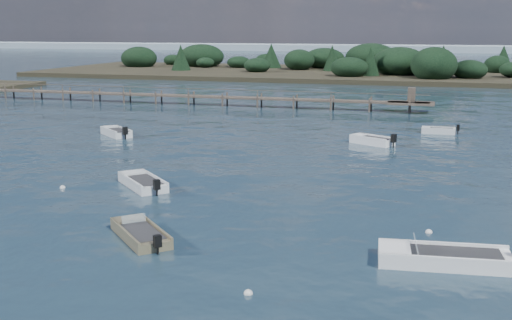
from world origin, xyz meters
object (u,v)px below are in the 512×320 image
(tender_far_white, at_px, (372,142))
(tender_far_grey, at_px, (116,134))
(tender_far_grey_b, at_px, (438,132))
(dinghy_mid_white_a, at_px, (444,260))
(dinghy_mid_grey, at_px, (143,184))
(jetty, at_px, (191,96))
(dinghy_near_olive, at_px, (140,235))

(tender_far_white, bearing_deg, tender_far_grey, -174.44)
(tender_far_white, xyz_separation_m, tender_far_grey_b, (4.98, 6.98, -0.03))
(dinghy_mid_white_a, distance_m, dinghy_mid_grey, 18.73)
(tender_far_white, distance_m, tender_far_grey_b, 8.58)
(tender_far_grey_b, xyz_separation_m, jetty, (-28.85, 13.87, 0.83))
(dinghy_mid_grey, relative_size, dinghy_near_olive, 1.04)
(tender_far_white, bearing_deg, dinghy_mid_grey, -122.46)
(dinghy_mid_grey, xyz_separation_m, dinghy_near_olive, (4.09, -8.53, -0.02))
(dinghy_mid_grey, bearing_deg, tender_far_white, 57.54)
(dinghy_mid_white_a, xyz_separation_m, dinghy_mid_grey, (-16.92, 8.03, -0.01))
(tender_far_grey, bearing_deg, dinghy_mid_white_a, -41.13)
(tender_far_grey, height_order, dinghy_mid_grey, tender_far_grey)
(tender_far_grey, xyz_separation_m, tender_far_white, (21.46, 2.09, 0.00))
(dinghy_mid_grey, bearing_deg, tender_far_grey, 123.06)
(dinghy_mid_white_a, bearing_deg, dinghy_mid_grey, 154.62)
(tender_far_grey, xyz_separation_m, dinghy_mid_grey, (10.18, -15.65, -0.02))
(tender_far_grey_b, bearing_deg, dinghy_mid_grey, -123.34)
(dinghy_near_olive, height_order, jetty, jetty)
(dinghy_near_olive, bearing_deg, tender_far_white, 74.69)
(tender_far_grey_b, relative_size, jetty, 0.05)
(jetty, bearing_deg, tender_far_white, -41.14)
(dinghy_mid_white_a, xyz_separation_m, tender_far_grey_b, (-0.66, 32.74, -0.01))
(dinghy_mid_white_a, xyz_separation_m, jetty, (-29.51, 46.61, 0.82))
(dinghy_mid_white_a, distance_m, tender_far_white, 26.37)
(tender_far_grey, relative_size, tender_far_grey_b, 1.17)
(dinghy_near_olive, bearing_deg, tender_far_grey_b, 69.89)
(tender_far_grey_b, bearing_deg, tender_far_white, -125.50)
(dinghy_mid_white_a, relative_size, dinghy_near_olive, 1.39)
(dinghy_mid_white_a, xyz_separation_m, tender_far_grey, (-27.10, 23.67, 0.02))
(tender_far_grey, height_order, jetty, jetty)
(dinghy_mid_white_a, bearing_deg, tender_far_grey_b, 91.15)
(tender_far_grey, distance_m, jetty, 23.08)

